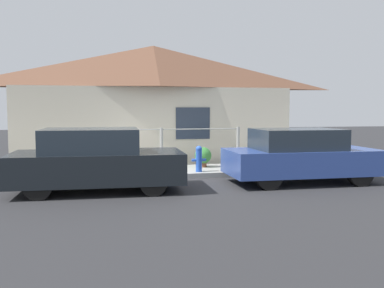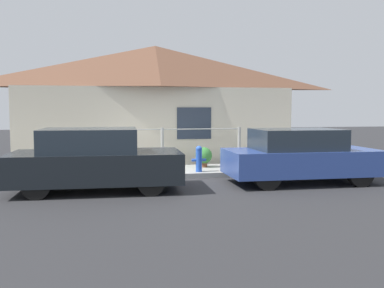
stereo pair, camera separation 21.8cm
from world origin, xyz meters
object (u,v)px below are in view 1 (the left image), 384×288
at_px(car_left, 96,160).
at_px(fire_hydrant, 199,158).
at_px(car_right, 301,156).
at_px(potted_plant_near_hydrant, 203,156).

bearing_deg(car_left, fire_hydrant, 30.82).
relative_size(car_right, potted_plant_near_hydrant, 6.40).
bearing_deg(potted_plant_near_hydrant, car_right, -51.18).
bearing_deg(potted_plant_near_hydrant, car_left, -142.19).
bearing_deg(car_right, car_left, -179.22).
height_order(car_left, fire_hydrant, car_left).
height_order(car_right, potted_plant_near_hydrant, car_right).
xyz_separation_m(car_left, car_right, (4.96, -0.00, -0.02)).
relative_size(car_left, potted_plant_near_hydrant, 6.51).
xyz_separation_m(car_right, fire_hydrant, (-2.25, 1.48, -0.17)).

